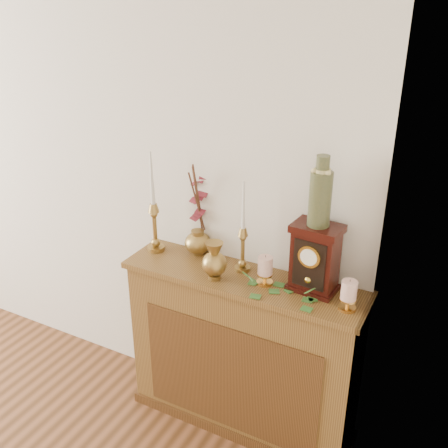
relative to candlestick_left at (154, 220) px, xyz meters
The scene contains 10 objects.
console_shelf 0.86m from the candlestick_left, ahead, with size 1.24×0.34×0.93m.
candlestick_left is the anchor object (origin of this frame).
candlestick_center 0.51m from the candlestick_left, ahead, with size 0.08×0.08×0.47m.
bud_vase 0.45m from the candlestick_left, 15.55° to the right, with size 0.12×0.12×0.20m.
ginger_jar 0.24m from the candlestick_left, 25.44° to the left, with size 0.21×0.22×0.52m.
pillar_candle_left 0.67m from the candlestick_left, ahead, with size 0.08×0.08×0.15m.
pillar_candle_right 1.08m from the candlestick_left, ahead, with size 0.08×0.08×0.15m.
ivy_garland 0.73m from the candlestick_left, ahead, with size 0.44×0.19×0.08m.
mantel_clock 0.88m from the candlestick_left, ahead, with size 0.23×0.17×0.33m.
ceramic_vase 0.93m from the candlestick_left, ahead, with size 0.10×0.10×0.32m.
Camera 1 is at (2.35, 0.08, 2.23)m, focal length 42.00 mm.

